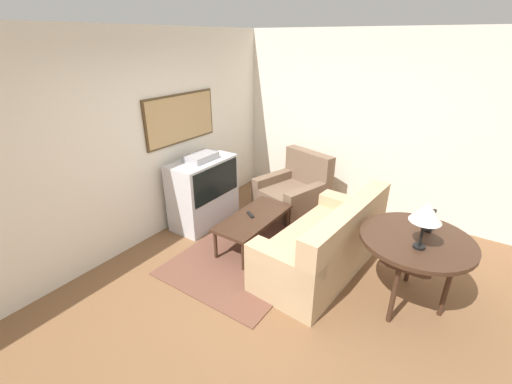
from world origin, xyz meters
TOP-DOWN VIEW (x-y plane):
  - ground_plane at (0.00, 0.00)m, footprint 12.00×12.00m
  - wall_back at (0.01, 2.13)m, footprint 12.00×0.10m
  - wall_right at (2.63, 0.00)m, footprint 0.06×12.00m
  - area_rug at (0.68, 0.70)m, footprint 2.49×1.50m
  - tv at (0.78, 1.75)m, footprint 1.01×0.53m
  - couch at (0.71, -0.21)m, footprint 1.87×0.98m
  - armchair at (1.90, 0.85)m, footprint 1.14×1.11m
  - coffee_table at (0.67, 0.78)m, footprint 1.16×0.52m
  - console_table at (0.67, -1.16)m, footprint 1.08×1.08m
  - table_lamp at (0.50, -1.20)m, footprint 0.28×0.28m
  - mantel_clock at (0.91, -1.20)m, footprint 0.15×0.10m
  - remote at (0.67, 0.83)m, footprint 0.12×0.16m

SIDE VIEW (x-z plane):
  - ground_plane at x=0.00m, z-range 0.00..0.00m
  - area_rug at x=0.68m, z-range 0.00..0.01m
  - armchair at x=1.90m, z-range -0.17..0.74m
  - couch at x=0.71m, z-range -0.13..0.79m
  - coffee_table at x=0.67m, z-range 0.17..0.61m
  - remote at x=0.67m, z-range 0.43..0.45m
  - tv at x=0.78m, z-range -0.03..1.05m
  - console_table at x=0.67m, z-range 0.32..1.11m
  - mantel_clock at x=0.91m, z-range 0.79..0.99m
  - table_lamp at x=0.50m, z-range 0.92..1.38m
  - wall_right at x=2.63m, z-range 0.00..2.70m
  - wall_back at x=0.01m, z-range 0.00..2.70m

